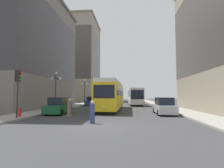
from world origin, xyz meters
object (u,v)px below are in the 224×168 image
(traffic_light_near_left, at_px, (18,81))
(fire_hydrant, at_px, (20,112))
(transit_bus, at_px, (135,96))
(parked_car_left_mid, at_px, (99,100))
(parked_car_right_far, at_px, (164,106))
(streetcar, at_px, (112,95))
(pedestrian_crossing_near, at_px, (69,108))
(pedestrian_crossing_far, at_px, (92,113))
(lamp_post_left_far, at_px, (85,88))
(parked_car_left_far, at_px, (92,101))
(parked_car_left_near, at_px, (59,106))
(lamp_post_left_near, at_px, (56,84))

(traffic_light_near_left, distance_m, fire_hydrant, 2.90)
(transit_bus, height_order, traffic_light_near_left, traffic_light_near_left)
(parked_car_left_mid, height_order, parked_car_right_far, same)
(streetcar, relative_size, transit_bus, 1.19)
(pedestrian_crossing_near, bearing_deg, pedestrian_crossing_far, -89.46)
(parked_car_right_far, relative_size, lamp_post_left_far, 0.91)
(transit_bus, height_order, fire_hydrant, transit_bus)
(parked_car_left_far, distance_m, pedestrian_crossing_near, 20.25)
(parked_car_right_far, relative_size, traffic_light_near_left, 1.23)
(parked_car_left_near, xyz_separation_m, pedestrian_crossing_near, (2.03, -2.40, -0.03))
(transit_bus, bearing_deg, parked_car_left_far, -173.58)
(pedestrian_crossing_near, bearing_deg, parked_car_left_far, 57.09)
(lamp_post_left_far, bearing_deg, transit_bus, -0.11)
(pedestrian_crossing_near, bearing_deg, fire_hydrant, 160.26)
(parked_car_left_near, bearing_deg, streetcar, 48.03)
(transit_bus, distance_m, parked_car_right_far, 18.41)
(traffic_light_near_left, xyz_separation_m, lamp_post_left_far, (-0.22, 23.84, 0.47))
(streetcar, distance_m, transit_bus, 13.53)
(parked_car_right_far, distance_m, lamp_post_left_far, 22.81)
(parked_car_left_mid, height_order, pedestrian_crossing_far, parked_car_left_mid)
(lamp_post_left_near, bearing_deg, lamp_post_left_far, 90.00)
(parked_car_left_far, relative_size, pedestrian_crossing_far, 2.85)
(traffic_light_near_left, distance_m, lamp_post_left_near, 8.37)
(parked_car_left_mid, xyz_separation_m, pedestrian_crossing_near, (2.03, -28.85, -0.03))
(parked_car_left_mid, xyz_separation_m, parked_car_right_far, (11.49, -25.59, 0.00))
(transit_bus, distance_m, traffic_light_near_left, 26.18)
(pedestrian_crossing_near, bearing_deg, parked_car_left_mid, 55.36)
(parked_car_right_far, bearing_deg, parked_car_left_far, -55.45)
(parked_car_left_near, relative_size, parked_car_left_mid, 1.00)
(lamp_post_left_far, bearing_deg, pedestrian_crossing_near, -79.64)
(parked_car_left_near, bearing_deg, lamp_post_left_far, 94.62)
(transit_bus, relative_size, parked_car_left_far, 2.49)
(parked_car_left_near, bearing_deg, pedestrian_crossing_near, -50.83)
(transit_bus, height_order, parked_car_right_far, transit_bus)
(parked_car_left_near, xyz_separation_m, traffic_light_near_left, (-1.68, -4.74, 2.41))
(lamp_post_left_far, height_order, fire_hydrant, lamp_post_left_far)
(streetcar, xyz_separation_m, parked_car_left_far, (-5.28, 11.65, -1.26))
(fire_hydrant, bearing_deg, pedestrian_crossing_near, 18.93)
(parked_car_left_far, height_order, lamp_post_left_near, lamp_post_left_near)
(lamp_post_left_far, bearing_deg, lamp_post_left_near, -90.00)
(parked_car_left_near, bearing_deg, parked_car_left_mid, 88.94)
(streetcar, height_order, fire_hydrant, streetcar)
(transit_bus, xyz_separation_m, parked_car_left_mid, (-9.10, 7.37, -1.10))
(parked_car_right_far, relative_size, pedestrian_crossing_near, 2.82)
(parked_car_left_mid, height_order, pedestrian_crossing_near, parked_car_left_mid)
(traffic_light_near_left, bearing_deg, parked_car_right_far, 23.01)
(pedestrian_crossing_near, distance_m, fire_hydrant, 4.32)
(streetcar, distance_m, lamp_post_left_far, 14.94)
(parked_car_left_mid, xyz_separation_m, lamp_post_left_far, (-1.90, -7.35, 2.87))
(lamp_post_left_near, height_order, fire_hydrant, lamp_post_left_near)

